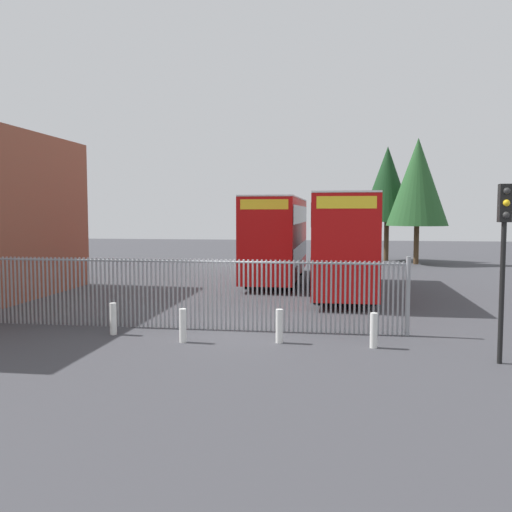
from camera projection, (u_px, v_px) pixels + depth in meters
ground_plane at (269, 293)px, 25.04m from camera, size 100.00×100.00×0.00m
palisade_fence at (180, 291)px, 17.32m from camera, size 14.00×0.14×2.35m
double_decker_bus_near_gate at (344, 239)px, 25.17m from camera, size 2.54×10.81×4.42m
double_decker_bus_behind_fence_left at (277, 235)px, 29.69m from camera, size 2.54×10.81×4.42m
bollard_near_left at (113, 319)px, 16.52m from camera, size 0.20×0.20×0.95m
bollard_center_front at (183, 326)px, 15.51m from camera, size 0.20×0.20×0.95m
bollard_near_right at (279, 326)px, 15.45m from camera, size 0.20×0.20×0.95m
bollard_far_right at (374, 330)px, 14.88m from camera, size 0.20×0.20×0.95m
traffic_light_kerbside at (504, 240)px, 13.12m from camera, size 0.28×0.33×4.30m
tree_tall_back at (418, 182)px, 39.03m from camera, size 4.31×4.31×8.88m
tree_short_side at (387, 184)px, 41.86m from camera, size 3.95×3.95×8.63m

